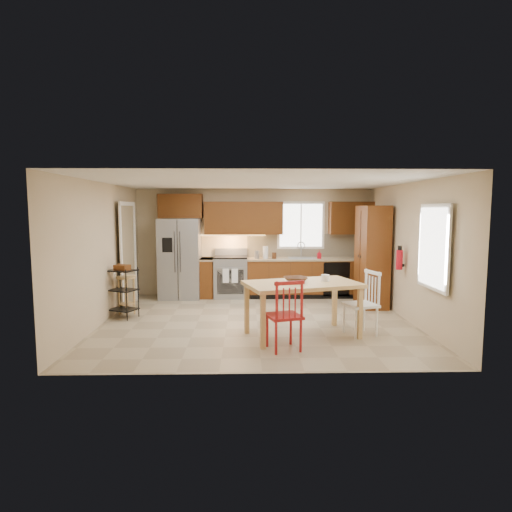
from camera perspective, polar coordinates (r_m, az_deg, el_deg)
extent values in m
plane|color=tan|center=(7.87, 0.14, -8.68)|extent=(5.50, 5.50, 0.00)
cube|color=silver|center=(7.62, 0.14, 9.82)|extent=(5.50, 5.00, 0.02)
cube|color=#CCB793|center=(10.13, -0.23, 1.85)|extent=(5.50, 0.02, 2.50)
cube|color=#CCB793|center=(5.16, 0.86, -2.39)|extent=(5.50, 0.02, 2.50)
cube|color=#CCB793|center=(8.05, -19.82, 0.35)|extent=(0.02, 5.00, 2.50)
cube|color=#CCB793|center=(8.19, 19.76, 0.44)|extent=(0.02, 5.00, 2.50)
cube|color=gray|center=(9.90, -10.07, -0.32)|extent=(0.92, 0.75, 1.82)
cube|color=gray|center=(9.91, -3.37, -2.86)|extent=(0.76, 0.63, 0.92)
cube|color=#622F12|center=(9.96, -6.54, -2.90)|extent=(0.30, 0.60, 0.90)
cube|color=#622F12|center=(10.03, 7.20, -2.84)|extent=(2.92, 0.60, 0.90)
cube|color=black|center=(9.85, 10.68, -3.07)|extent=(0.60, 0.02, 0.78)
cube|color=beige|center=(10.23, 7.02, 1.42)|extent=(2.92, 0.03, 0.55)
cube|color=#522D0D|center=(10.04, -10.03, 6.57)|extent=(1.00, 0.35, 0.55)
cube|color=#522D0D|center=(9.93, -1.66, 5.08)|extent=(1.80, 0.35, 0.75)
cube|color=#522D0D|center=(10.22, 12.55, 4.97)|extent=(1.00, 0.35, 0.75)
cube|color=white|center=(10.17, 6.00, 4.09)|extent=(1.12, 0.04, 1.12)
cube|color=gray|center=(9.95, 6.15, -0.52)|extent=(0.62, 0.46, 0.16)
cube|color=#FFBF66|center=(9.92, -3.39, 2.79)|extent=(1.60, 0.30, 0.01)
imported|color=red|center=(9.90, 8.42, 0.20)|extent=(0.09, 0.09, 0.19)
cylinder|color=white|center=(9.81, 1.27, 0.47)|extent=(0.12, 0.12, 0.28)
cylinder|color=gray|center=(9.81, 0.10, 0.18)|extent=(0.11, 0.11, 0.18)
cylinder|color=#4B2B14|center=(9.80, 2.45, 0.05)|extent=(0.10, 0.10, 0.14)
cube|color=#622F12|center=(9.23, 15.19, -0.04)|extent=(0.50, 0.95, 2.10)
cylinder|color=red|center=(8.30, 18.58, -0.48)|extent=(0.12, 0.12, 0.36)
cube|color=white|center=(7.08, 22.62, 1.11)|extent=(0.04, 1.02, 1.32)
cube|color=#8C7A59|center=(9.29, -16.78, -0.05)|extent=(0.04, 0.95, 2.10)
imported|color=#4B2B14|center=(6.81, 5.29, -3.57)|extent=(0.44, 0.44, 0.09)
cylinder|color=white|center=(6.98, 9.22, -3.10)|extent=(0.18, 0.18, 0.17)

